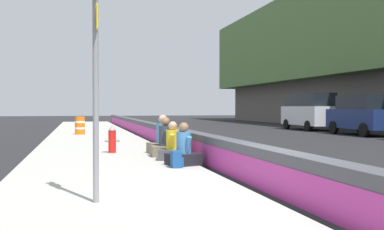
{
  "coord_description": "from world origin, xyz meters",
  "views": [
    {
      "loc": [
        -7.53,
        3.37,
        1.59
      ],
      "look_at": [
        7.48,
        -0.37,
        1.33
      ],
      "focal_mm": 42.77,
      "sensor_mm": 36.0,
      "label": 1
    }
  ],
  "objects": [
    {
      "name": "ground_plane",
      "position": [
        0.0,
        0.0,
        0.0
      ],
      "size": [
        160.0,
        160.0,
        0.0
      ],
      "primitive_type": "plane",
      "color": "#232326",
      "rests_on": "ground"
    },
    {
      "name": "parked_car_midline",
      "position": [
        21.4,
        -12.31,
        1.35
      ],
      "size": [
        5.12,
        2.14,
        2.56
      ],
      "color": "silver",
      "rests_on": "ground_plane"
    },
    {
      "name": "seated_person_rear",
      "position": [
        5.77,
        0.87,
        0.5
      ],
      "size": [
        0.75,
        0.86,
        1.16
      ],
      "color": "#706651",
      "rests_on": "sidewalk_strip"
    },
    {
      "name": "fire_hydrant",
      "position": [
        7.17,
        2.33,
        0.59
      ],
      "size": [
        0.26,
        0.46,
        0.88
      ],
      "color": "red",
      "rests_on": "sidewalk_strip"
    },
    {
      "name": "sidewalk_strip",
      "position": [
        0.0,
        2.65,
        0.07
      ],
      "size": [
        80.0,
        4.4,
        0.14
      ],
      "primitive_type": "cube",
      "color": "#B5B2A8",
      "rests_on": "ground_plane"
    },
    {
      "name": "backpack",
      "position": [
        3.18,
        1.09,
        0.33
      ],
      "size": [
        0.32,
        0.28,
        0.4
      ],
      "color": "navy",
      "rests_on": "sidewalk_strip"
    },
    {
      "name": "parked_car_fourth",
      "position": [
        15.28,
        -12.33,
        1.18
      ],
      "size": [
        4.83,
        2.13,
        2.28
      ],
      "color": "navy",
      "rests_on": "ground_plane"
    },
    {
      "name": "jersey_barrier",
      "position": [
        0.0,
        0.0,
        0.42
      ],
      "size": [
        76.0,
        0.45,
        0.85
      ],
      "color": "#47474C",
      "rests_on": "ground_plane"
    },
    {
      "name": "seated_person_foreground",
      "position": [
        3.62,
        0.81,
        0.48
      ],
      "size": [
        0.86,
        0.93,
        1.07
      ],
      "color": "black",
      "rests_on": "sidewalk_strip"
    },
    {
      "name": "construction_barrel",
      "position": [
        17.62,
        3.29,
        0.62
      ],
      "size": [
        0.54,
        0.54,
        0.95
      ],
      "color": "orange",
      "rests_on": "sidewalk_strip"
    },
    {
      "name": "seated_person_middle",
      "position": [
        4.84,
        0.84,
        0.47
      ],
      "size": [
        0.82,
        0.9,
        1.06
      ],
      "color": "#424247",
      "rests_on": "sidewalk_strip"
    },
    {
      "name": "seated_person_far",
      "position": [
        6.7,
        0.78,
        0.52
      ],
      "size": [
        0.86,
        0.97,
        1.21
      ],
      "color": "#706651",
      "rests_on": "sidewalk_strip"
    },
    {
      "name": "route_sign_post",
      "position": [
        -0.45,
        3.11,
        2.21
      ],
      "size": [
        0.44,
        0.09,
        3.6
      ],
      "color": "gray",
      "rests_on": "sidewalk_strip"
    }
  ]
}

